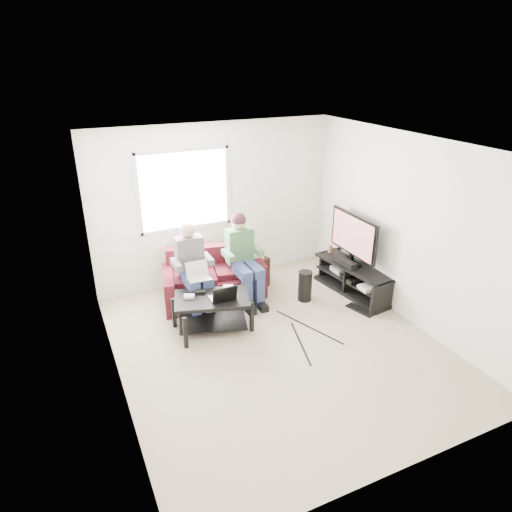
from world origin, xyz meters
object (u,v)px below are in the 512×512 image
(sofa, at_px, (214,279))
(coffee_table, at_px, (212,306))
(tv, at_px, (353,236))
(end_table, at_px, (256,271))
(tv_stand, at_px, (353,281))
(subwoofer, at_px, (305,286))

(sofa, xyz_separation_m, coffee_table, (-0.36, -0.92, 0.08))
(tv, relative_size, end_table, 1.83)
(tv_stand, height_order, subwoofer, subwoofer)
(coffee_table, height_order, end_table, end_table)
(end_table, bearing_deg, sofa, -178.37)
(tv, relative_size, subwoofer, 2.28)
(sofa, height_order, end_table, sofa)
(tv_stand, bearing_deg, subwoofer, 171.86)
(subwoofer, bearing_deg, coffee_table, -173.32)
(tv_stand, height_order, end_table, end_table)
(sofa, relative_size, tv_stand, 1.19)
(sofa, bearing_deg, tv, -20.07)
(tv_stand, height_order, tv, tv)
(coffee_table, distance_m, end_table, 1.44)
(tv_stand, relative_size, subwoofer, 3.10)
(coffee_table, height_order, tv, tv)
(end_table, bearing_deg, tv_stand, -33.41)
(sofa, height_order, coffee_table, sofa)
(tv_stand, distance_m, subwoofer, 0.83)
(sofa, distance_m, subwoofer, 1.43)
(coffee_table, distance_m, subwoofer, 1.60)
(sofa, bearing_deg, end_table, 1.63)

